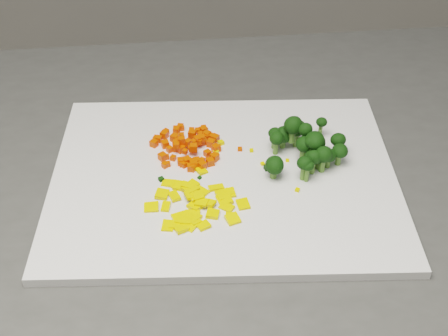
{
  "coord_description": "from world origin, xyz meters",
  "views": [
    {
      "loc": [
        -0.26,
        -0.29,
        1.42
      ],
      "look_at": [
        -0.19,
        0.33,
        0.92
      ],
      "focal_mm": 50.0,
      "sensor_mm": 36.0,
      "label": 1
    }
  ],
  "objects": [
    {
      "name": "broccoli_floret_0",
      "position": [
        -0.05,
        0.39,
        0.93
      ],
      "size": [
        0.02,
        0.02,
        0.03
      ],
      "primitive_type": null,
      "color": "black",
      "rests_on": "broccoli_pile"
    },
    {
      "name": "carrot_cube_51",
      "position": [
        -0.28,
        0.4,
        0.92
      ],
      "size": [
        0.01,
        0.01,
        0.01
      ],
      "primitive_type": "cube",
      "rotation": [
        0.0,
        0.0,
        0.86
      ],
      "color": "#EC3302",
      "rests_on": "carrot_pile"
    },
    {
      "name": "carrot_cube_16",
      "position": [
        -0.25,
        0.38,
        0.92
      ],
      "size": [
        0.01,
        0.01,
        0.01
      ],
      "primitive_type": "cube",
      "rotation": [
        0.0,
        0.0,
        2.11
      ],
      "color": "#EC3302",
      "rests_on": "carrot_pile"
    },
    {
      "name": "stray_bit_6",
      "position": [
        -0.18,
        0.39,
        0.91
      ],
      "size": [
        0.01,
        0.01,
        0.0
      ],
      "primitive_type": "cube",
      "rotation": [
        0.0,
        0.0,
        0.43
      ],
      "color": "yellow",
      "rests_on": "cutting_board"
    },
    {
      "name": "stray_bit_1",
      "position": [
        -0.22,
        0.32,
        0.91
      ],
      "size": [
        0.01,
        0.01,
        0.0
      ],
      "primitive_type": "cube",
      "rotation": [
        0.0,
        0.0,
        2.24
      ],
      "color": "black",
      "rests_on": "cutting_board"
    },
    {
      "name": "carrot_cube_50",
      "position": [
        -0.2,
        0.42,
        0.92
      ],
      "size": [
        0.01,
        0.01,
        0.01
      ],
      "primitive_type": "cube",
      "rotation": [
        0.0,
        0.0,
        0.05
      ],
      "color": "#EC3302",
      "rests_on": "carrot_pile"
    },
    {
      "name": "carrot_cube_52",
      "position": [
        -0.2,
        0.4,
        0.92
      ],
      "size": [
        0.01,
        0.01,
        0.01
      ],
      "primitive_type": "cube",
      "rotation": [
        0.0,
        0.0,
        0.89
      ],
      "color": "#EC3302",
      "rests_on": "carrot_pile"
    },
    {
      "name": "pepper_chunk_37",
      "position": [
        -0.23,
        0.25,
        0.91
      ],
      "size": [
        0.02,
        0.01,
        0.0
      ],
      "primitive_type": "cube",
      "rotation": [
        0.04,
        -0.02,
        2.81
      ],
      "color": "yellow",
      "rests_on": "pepper_pile"
    },
    {
      "name": "carrot_pile",
      "position": [
        -0.23,
        0.38,
        0.93
      ],
      "size": [
        0.1,
        0.1,
        0.03
      ],
      "primitive_type": null,
      "color": "#EC3302",
      "rests_on": "cutting_board"
    },
    {
      "name": "pepper_chunk_17",
      "position": [
        -0.19,
        0.26,
        0.91
      ],
      "size": [
        0.02,
        0.02,
        0.01
      ],
      "primitive_type": "cube",
      "rotation": [
        -0.14,
        0.04,
        2.44
      ],
      "color": "yellow",
      "rests_on": "pepper_pile"
    },
    {
      "name": "pepper_chunk_8",
      "position": [
        -0.24,
        0.24,
        0.91
      ],
      "size": [
        0.02,
        0.02,
        0.01
      ],
      "primitive_type": "cube",
      "rotation": [
        -0.02,
        -0.11,
        2.81
      ],
      "color": "yellow",
      "rests_on": "pepper_pile"
    },
    {
      "name": "broccoli_floret_24",
      "position": [
        -0.1,
        0.37,
        0.93
      ],
      "size": [
        0.03,
        0.03,
        0.03
      ],
      "primitive_type": null,
      "color": "black",
      "rests_on": "broccoli_pile"
    },
    {
      "name": "carrot_cube_2",
      "position": [
        -0.24,
        0.43,
        0.92
      ],
      "size": [
        0.01,
        0.01,
        0.01
      ],
      "primitive_type": "cube",
      "rotation": [
        0.0,
        0.0,
        2.86
      ],
      "color": "#EC3302",
      "rests_on": "carrot_pile"
    },
    {
      "name": "broccoli_floret_9",
      "position": [
        -0.07,
        0.35,
        0.93
      ],
      "size": [
        0.02,
        0.02,
        0.03
      ],
      "primitive_type": null,
      "color": "black",
      "rests_on": "broccoli_pile"
    },
    {
      "name": "carrot_cube_40",
      "position": [
        -0.23,
        0.39,
        0.92
      ],
      "size": [
        0.01,
        0.01,
        0.01
      ],
      "primitive_type": "cube",
      "rotation": [
        0.0,
        0.0,
        1.61
      ],
      "color": "#EC3302",
      "rests_on": "carrot_pile"
    },
    {
      "name": "carrot_cube_69",
      "position": [
        -0.26,
        0.42,
        0.92
      ],
      "size": [
        0.01,
        0.01,
        0.01
      ],
      "primitive_type": "cube",
      "rotation": [
        0.0,
        0.0,
        2.32
      ],
      "color": "#EC3302",
      "rests_on": "carrot_pile"
    },
    {
      "name": "pepper_chunk_13",
      "position": [
        -0.25,
        0.25,
        0.91
      ],
      "size": [
        0.02,
        0.02,
        0.0
      ],
      "primitive_type": "cube",
      "rotation": [
        0.03,
        0.0,
        0.3
      ],
      "color": "yellow",
      "rests_on": "pepper_pile"
    },
    {
      "name": "stray_bit_8",
      "position": [
        -0.13,
        0.33,
        0.91
      ],
      "size": [
        0.01,
        0.01,
        0.01
      ],
      "primitive_type": "cube",
      "rotation": [
        0.0,
        0.0,
        1.83
      ],
      "color": "black",
      "rests_on": "cutting_board"
    },
    {
      "name": "carrot_cube_68",
      "position": [
        -0.22,
        0.37,
        0.93
      ],
      "size": [
        0.01,
        0.01,
        0.01
      ],
      "primitive_type": "cube",
      "rotation": [
        0.0,
        0.0,
        3.08
      ],
      "color": "#EC3302",
      "rests_on": "carrot_pile"
    },
    {
      "name": "pepper_chunk_4",
      "position": [
        -0.19,
        0.27,
        0.91
      ],
      "size": [
        0.02,
        0.02,
        0.01
      ],
      "primitive_type": "cube",
      "rotation": [
        -0.14,
        -0.03,
        1.84
      ],
      "color": "yellow",
      "rests_on": "pepper_pile"
    },
    {
      "name": "pepper_chunk_11",
      "position": [
        -0.23,
        0.28,
        0.92
      ],
      "size": [
        0.02,
        0.02,
        0.01
      ],
      "primitive_type": "cube",
      "rotation": [
        0.15,
        0.0,
        1.84
      ],
      "color": "yellow",
      "rests_on": "pepper_pile"
    },
    {
      "name": "broccoli_floret_25",
      "position": [
        -0.1,
        0.37,
        0.93
      ],
      "size": [
        0.03,
        0.03,
        0.03
      ],
      "primitive_type": null,
      "color": "black",
      "rests_on": "broccoli_pile"
    },
    {
      "name": "carrot_cube_25",
      "position": [
        -0.24,
        0.38,
        0.92
      ],
      "size": [
        0.01,
        0.01,
        0.01
      ],
      "primitive_type": "cube",
      "rotation": [
        0.0,
        0.0,
        2.12
      ],
      "color": "#EC3302",
      "rests_on": "carrot_pile"
    },
    {
      "name": "pepper_chunk_15",
      "position": [
        -0.19,
        0.29,
        0.91
      ],
      "size": [
        0.02,
        0.02,
        0.0
      ],
      "primitive_type": "cube",
      "rotation": [
        -0.0,
        0.08,
        2.19
      ],
      "color": "yellow",
      "rests_on": "pepper_pile"
    },
    {
      "name": "pepper_chunk_3",
      "position": [
        -0.25,
        0.29,
        0.91
      ],
      "size": [
        0.02,
        0.02,
        0.01
      ],
      "primitive_type": "cube",
      "rotation": [
        -0.04,
        0.13,
        1.86
      ],
      "color": "yellow",
      "rests_on": "pepper_pile"
    },
    {
      "name": "carrot_cube_33",
      "position": [
        -0.21,
        0.39,
        0.92
      ],
      "size": [
        0.01,
        0.01,
        0.01
      ],
      "primitive_type": "cube",
      "rotation": [
        0.0,
        0.0,
        0.17
      ],
      "color": "#EC3302",
      "rests_on": "carrot_pile"
    },
    {
      "name": "carrot_cube_56",
      "position": [
        -0.23,
        0.35,
        0.92
      ],
      "size": [
        0.01,
        0.01,
        0.01
      ],
      "primitive_type": "cube",
      "rotation": [
        0.0,
        0.0,
        0.39
      ],
      "color": "#EC3302",
      "rests_on": "carrot_pile"
    },
    {
      "name": "pepper_chunk_2",
      "position": [
        -0.2,
        0.3,
        0.91
      ],
      "size": [
        0.02,
        0.01,
        0.0
      ],
      "primitive_type": "cube",
      "rotation": [
        -0.04,
        0.03,
        0.15
      ],
      "color": "yellow",
      "rests_on": "pepper_pile"
    },
    {
      "name": "pepper_chunk_28",
      "position": [
        -0.23,
        0.28,
        0.92
      ],
      "size": [
        0.02,
        0.02,
        0.0
      ],
      "primitive_type": "cube",
      "rotation": [
        0.01,
        -0.04,
        2.1
      ],
      "color": "yellow",
      "rests_on": "pepper_pile"
    },
    {
      "name": "carrot_cube_24",
      "position": [
        -0.22,
        0.35,
        0.92
      ],
      "size": [
        0.01,
        0.01,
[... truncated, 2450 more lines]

